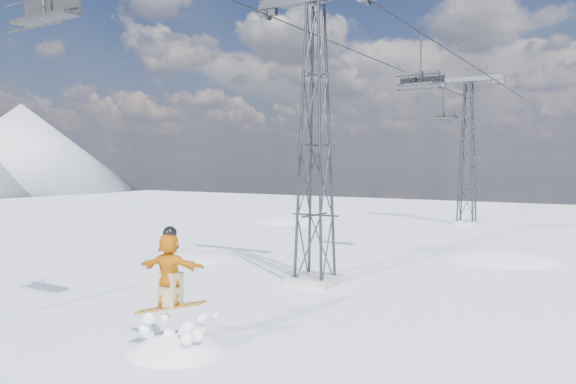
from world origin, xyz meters
name	(u,v)px	position (x,y,z in m)	size (l,w,h in m)	color
ground	(157,333)	(0.00, 0.00, 0.00)	(120.00, 120.00, 0.00)	white
snow_terrain	(335,381)	(-4.77, 21.24, -9.59)	(39.00, 37.00, 22.00)	white
lift_tower_near	(315,146)	(0.80, 8.00, 5.47)	(5.20, 1.80, 11.43)	#999999
lift_tower_far	(467,154)	(0.80, 33.00, 5.47)	(5.20, 1.80, 11.43)	#999999
haul_cables	(412,56)	(0.80, 19.50, 10.85)	(4.46, 51.00, 0.06)	black
lift_chair_near	(46,10)	(-1.40, -2.32, 8.70)	(2.17, 0.62, 2.69)	black
lift_chair_mid	(421,79)	(3.00, 14.35, 8.74)	(2.13, 0.61, 2.64)	black
lift_chair_far	(443,115)	(-1.40, 33.92, 8.64)	(2.23, 0.64, 2.77)	black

